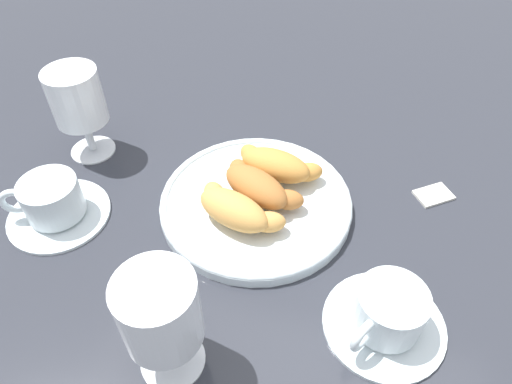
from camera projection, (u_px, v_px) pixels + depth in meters
ground_plane at (243, 208)px, 0.64m from camera, size 2.20×2.20×0.00m
pastry_plate at (256, 202)px, 0.63m from camera, size 0.26×0.26×0.02m
croissant_large at (236, 210)px, 0.59m from camera, size 0.13×0.09×0.04m
croissant_small at (258, 186)px, 0.61m from camera, size 0.12×0.10×0.04m
croissant_extra at (276, 165)px, 0.64m from camera, size 0.13×0.08×0.04m
coffee_cup_near at (53, 203)px, 0.61m from camera, size 0.14×0.14×0.06m
coffee_cup_far at (387, 314)px, 0.50m from camera, size 0.14×0.14×0.06m
juice_glass_left at (77, 100)px, 0.66m from camera, size 0.08×0.08×0.14m
juice_glass_right at (160, 314)px, 0.42m from camera, size 0.08×0.08×0.14m
sugar_packet at (434, 194)px, 0.65m from camera, size 0.06×0.06×0.01m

